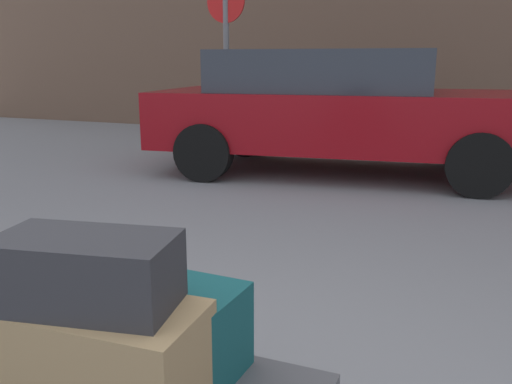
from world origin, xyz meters
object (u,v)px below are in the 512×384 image
Objects in this scene: duffel_bag_charcoal_topmost_pile at (86,271)px; no_parking_sign at (226,53)px; parked_car at (338,109)px; duffel_bag_teal_rear_left at (139,322)px; duffel_bag_tan_stacked_top at (93,359)px.

duffel_bag_charcoal_topmost_pile is 5.40m from no_parking_sign.
parked_car is 2.01× the size of no_parking_sign.
duffel_bag_charcoal_topmost_pile reaches higher than duffel_bag_teal_rear_left.
duffel_bag_charcoal_topmost_pile is (0.03, -0.26, 0.27)m from duffel_bag_teal_rear_left.
duffel_bag_charcoal_topmost_pile is at bearing 0.00° from duffel_bag_tan_stacked_top.
no_parking_sign is at bearing 100.76° from duffel_bag_charcoal_topmost_pile.
duffel_bag_tan_stacked_top is 0.26m from duffel_bag_teal_rear_left.
duffel_bag_tan_stacked_top is 5.44m from no_parking_sign.
duffel_bag_tan_stacked_top is 5.21m from parked_car.
duffel_bag_teal_rear_left is at bearing -67.90° from no_parking_sign.
duffel_bag_charcoal_topmost_pile reaches higher than duffel_bag_tan_stacked_top.
duffel_bag_charcoal_topmost_pile is 0.10× the size of parked_car.
no_parking_sign reaches higher than duffel_bag_charcoal_topmost_pile.
duffel_bag_tan_stacked_top reaches higher than duffel_bag_teal_rear_left.
no_parking_sign is at bearing 114.75° from duffel_bag_teal_rear_left.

